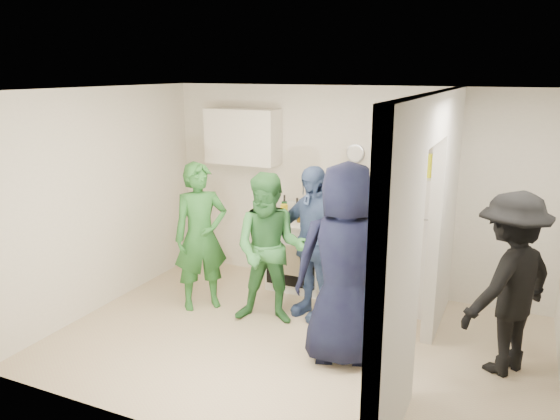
% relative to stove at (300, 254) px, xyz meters
% --- Properties ---
extents(floor, '(4.80, 4.80, 0.00)m').
position_rel_stove_xyz_m(floor, '(0.54, -1.37, -0.43)').
color(floor, tan).
rests_on(floor, ground).
extents(wall_back, '(4.80, 0.00, 4.80)m').
position_rel_stove_xyz_m(wall_back, '(0.54, 0.33, 0.82)').
color(wall_back, silver).
rests_on(wall_back, floor).
extents(wall_front, '(4.80, 0.00, 4.80)m').
position_rel_stove_xyz_m(wall_front, '(0.54, -3.07, 0.82)').
color(wall_front, silver).
rests_on(wall_front, floor).
extents(wall_left, '(0.00, 3.40, 3.40)m').
position_rel_stove_xyz_m(wall_left, '(-1.86, -1.37, 0.82)').
color(wall_left, silver).
rests_on(wall_left, floor).
extents(ceiling, '(4.80, 4.80, 0.00)m').
position_rel_stove_xyz_m(ceiling, '(0.54, -1.37, 2.07)').
color(ceiling, white).
rests_on(ceiling, wall_back).
extents(partition_pier_back, '(0.12, 1.20, 2.50)m').
position_rel_stove_xyz_m(partition_pier_back, '(1.74, -0.27, 0.82)').
color(partition_pier_back, silver).
rests_on(partition_pier_back, floor).
extents(partition_pier_front, '(0.12, 1.20, 2.50)m').
position_rel_stove_xyz_m(partition_pier_front, '(1.74, -2.47, 0.82)').
color(partition_pier_front, silver).
rests_on(partition_pier_front, floor).
extents(partition_header, '(0.12, 1.00, 0.40)m').
position_rel_stove_xyz_m(partition_header, '(1.74, -1.37, 1.87)').
color(partition_header, silver).
rests_on(partition_header, partition_pier_back).
extents(stove, '(0.72, 0.60, 0.86)m').
position_rel_stove_xyz_m(stove, '(0.00, 0.00, 0.00)').
color(stove, white).
rests_on(stove, floor).
extents(upper_cabinet, '(0.95, 0.34, 0.70)m').
position_rel_stove_xyz_m(upper_cabinet, '(-0.86, 0.15, 1.42)').
color(upper_cabinet, silver).
rests_on(upper_cabinet, wall_back).
extents(fridge, '(0.64, 0.62, 1.56)m').
position_rel_stove_xyz_m(fridge, '(1.32, -0.03, 0.35)').
color(fridge, white).
rests_on(fridge, floor).
extents(wicker_basket, '(0.35, 0.25, 0.15)m').
position_rel_stove_xyz_m(wicker_basket, '(1.22, 0.02, 1.21)').
color(wicker_basket, brown).
rests_on(wicker_basket, fridge).
extents(blue_bowl, '(0.24, 0.24, 0.11)m').
position_rel_stove_xyz_m(blue_bowl, '(1.22, 0.02, 1.34)').
color(blue_bowl, navy).
rests_on(blue_bowl, wicker_basket).
extents(yellow_cup_stack_top, '(0.09, 0.09, 0.25)m').
position_rel_stove_xyz_m(yellow_cup_stack_top, '(1.54, -0.13, 1.26)').
color(yellow_cup_stack_top, '#EEFC15').
rests_on(yellow_cup_stack_top, fridge).
extents(wall_clock, '(0.22, 0.02, 0.22)m').
position_rel_stove_xyz_m(wall_clock, '(0.59, 0.31, 1.27)').
color(wall_clock, white).
rests_on(wall_clock, wall_back).
extents(spice_shelf, '(0.35, 0.08, 0.03)m').
position_rel_stove_xyz_m(spice_shelf, '(0.54, 0.28, 0.92)').
color(spice_shelf, olive).
rests_on(spice_shelf, wall_back).
extents(yellow_cup_stack_stove, '(0.09, 0.09, 0.25)m').
position_rel_stove_xyz_m(yellow_cup_stack_stove, '(-0.12, -0.22, 0.56)').
color(yellow_cup_stack_stove, yellow).
rests_on(yellow_cup_stack_stove, stove).
extents(red_cup, '(0.09, 0.09, 0.12)m').
position_rel_stove_xyz_m(red_cup, '(0.22, -0.20, 0.49)').
color(red_cup, red).
rests_on(red_cup, stove).
extents(person_green_left, '(0.72, 0.72, 1.69)m').
position_rel_stove_xyz_m(person_green_left, '(-0.80, -1.02, 0.42)').
color(person_green_left, '#2B6C2C').
rests_on(person_green_left, floor).
extents(person_green_center, '(0.93, 0.80, 1.65)m').
position_rel_stove_xyz_m(person_green_center, '(0.09, -1.05, 0.39)').
color(person_green_center, '#35793E').
rests_on(person_green_center, floor).
extents(person_denim, '(1.08, 0.78, 1.70)m').
position_rel_stove_xyz_m(person_denim, '(0.44, -0.71, 0.42)').
color(person_denim, '#3C5984').
rests_on(person_denim, floor).
extents(person_navy, '(1.07, 0.87, 1.91)m').
position_rel_stove_xyz_m(person_navy, '(1.06, -1.50, 0.52)').
color(person_navy, black).
rests_on(person_navy, floor).
extents(person_nook, '(1.11, 1.24, 1.67)m').
position_rel_stove_xyz_m(person_nook, '(2.44, -1.05, 0.41)').
color(person_nook, black).
rests_on(person_nook, floor).
extents(bottle_a, '(0.06, 0.06, 0.27)m').
position_rel_stove_xyz_m(bottle_a, '(-0.26, 0.11, 0.57)').
color(bottle_a, olive).
rests_on(bottle_a, stove).
extents(bottle_b, '(0.07, 0.07, 0.33)m').
position_rel_stove_xyz_m(bottle_b, '(-0.18, -0.06, 0.59)').
color(bottle_b, '#184921').
rests_on(bottle_b, stove).
extents(bottle_c, '(0.07, 0.07, 0.26)m').
position_rel_stove_xyz_m(bottle_c, '(-0.10, 0.14, 0.56)').
color(bottle_c, silver).
rests_on(bottle_c, stove).
extents(bottle_d, '(0.06, 0.06, 0.29)m').
position_rel_stove_xyz_m(bottle_d, '(0.01, -0.05, 0.57)').
color(bottle_d, '#57400F').
rests_on(bottle_d, stove).
extents(bottle_e, '(0.08, 0.08, 0.32)m').
position_rel_stove_xyz_m(bottle_e, '(0.10, 0.19, 0.59)').
color(bottle_e, '#A4A6B6').
rests_on(bottle_e, stove).
extents(bottle_f, '(0.06, 0.06, 0.28)m').
position_rel_stove_xyz_m(bottle_f, '(0.19, 0.01, 0.57)').
color(bottle_f, black).
rests_on(bottle_f, stove).
extents(bottle_g, '(0.07, 0.07, 0.29)m').
position_rel_stove_xyz_m(bottle_g, '(0.26, 0.14, 0.58)').
color(bottle_g, olive).
rests_on(bottle_g, stove).
extents(bottle_h, '(0.07, 0.07, 0.31)m').
position_rel_stove_xyz_m(bottle_h, '(-0.30, -0.12, 0.59)').
color(bottle_h, '#9EA2A9').
rests_on(bottle_h, stove).
extents(bottle_i, '(0.07, 0.07, 0.29)m').
position_rel_stove_xyz_m(bottle_i, '(0.04, 0.10, 0.58)').
color(bottle_i, '#4D320D').
rests_on(bottle_i, stove).
extents(bottle_j, '(0.08, 0.08, 0.31)m').
position_rel_stove_xyz_m(bottle_j, '(0.32, -0.12, 0.59)').
color(bottle_j, '#1D552B').
rests_on(bottle_j, stove).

